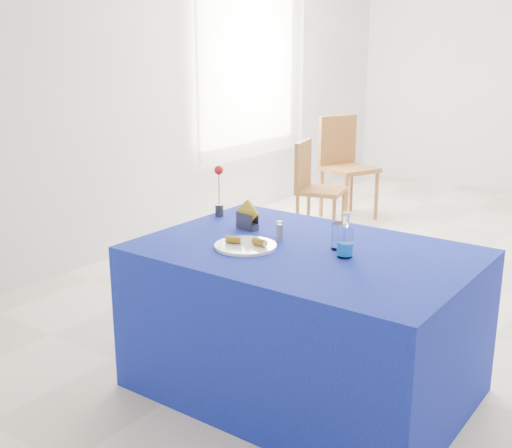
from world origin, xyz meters
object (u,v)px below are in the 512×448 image
at_px(water_bottle, 345,242).
at_px(chair_win_b, 344,159).
at_px(plate, 246,246).
at_px(blue_table, 304,320).
at_px(chair_win_a, 313,182).

distance_m(water_bottle, chair_win_b, 3.64).
distance_m(plate, blue_table, 0.49).
xyz_separation_m(blue_table, water_bottle, (0.22, -0.00, 0.45)).
distance_m(chair_win_a, chair_win_b, 0.83).
relative_size(chair_win_a, chair_win_b, 0.86).
height_order(water_bottle, chair_win_b, chair_win_b).
relative_size(plate, chair_win_b, 0.30).
xyz_separation_m(water_bottle, chair_win_b, (-1.73, 3.20, -0.24)).
bearing_deg(water_bottle, plate, -161.34).
xyz_separation_m(plate, water_bottle, (0.46, 0.16, 0.06)).
relative_size(plate, blue_table, 0.19).
xyz_separation_m(blue_table, chair_win_a, (-1.39, 2.38, 0.13)).
relative_size(water_bottle, chair_win_b, 0.21).
distance_m(blue_table, chair_win_b, 3.55).
bearing_deg(plate, water_bottle, 18.66).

